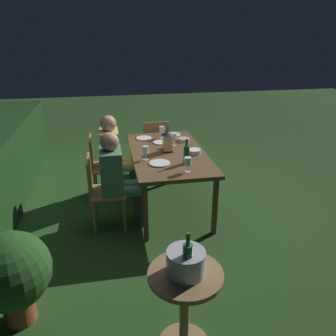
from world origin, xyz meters
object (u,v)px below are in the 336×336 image
object	(u,v)px
chair_head_far	(156,144)
green_bottle_on_table	(186,154)
potted_plant_by_hedge	(12,273)
bowl_olives	(194,151)
wine_glass_d	(188,162)
plate_b	(160,163)
plate_d	(161,142)
dining_table	(168,156)
wine_glass_a	(174,137)
chair_side_right_b	(101,164)
lantern_centerpiece	(167,140)
plate_a	(172,135)
bowl_bread	(184,140)
person_in_green	(118,175)
side_table	(185,299)
plate_c	(144,138)
ice_bucket	(186,261)
wine_glass_c	(162,130)
wine_glass_b	(145,150)
chair_side_right_a	(101,189)
person_in_mustard	(115,153)

from	to	relation	value
chair_head_far	green_bottle_on_table	xyz separation A→B (m)	(-1.52, -0.14, 0.37)
potted_plant_by_hedge	bowl_olives	bearing A→B (deg)	-49.40
wine_glass_d	plate_b	bearing A→B (deg)	41.91
plate_d	wine_glass_d	bearing A→B (deg)	-172.92
dining_table	green_bottle_on_table	world-z (taller)	green_bottle_on_table
wine_glass_a	chair_side_right_b	bearing A→B (deg)	80.29
lantern_centerpiece	wine_glass_a	size ratio (longest dim) A/B	1.57
wine_glass_a	plate_a	distance (m)	0.48
plate_d	bowl_bread	world-z (taller)	bowl_bread
wine_glass_a	bowl_olives	size ratio (longest dim) A/B	1.05
wine_glass_a	wine_glass_d	distance (m)	0.89
person_in_green	side_table	bearing A→B (deg)	-168.14
dining_table	plate_c	size ratio (longest dim) A/B	7.92
plate_d	ice_bucket	size ratio (longest dim) A/B	0.60
lantern_centerpiece	plate_d	distance (m)	0.37
person_in_green	bowl_olives	world-z (taller)	person_in_green
wine_glass_c	potted_plant_by_hedge	size ratio (longest dim) A/B	0.21
wine_glass_c	bowl_bread	size ratio (longest dim) A/B	1.09
plate_a	plate_c	xyz separation A→B (m)	(-0.09, 0.43, 0.00)
person_in_green	potted_plant_by_hedge	xyz separation A→B (m)	(-1.31, 0.87, -0.17)
bowl_olives	person_in_green	bearing A→B (deg)	105.04
plate_b	bowl_olives	size ratio (longest dim) A/B	1.49
lantern_centerpiece	side_table	world-z (taller)	lantern_centerpiece
wine_glass_d	plate_d	size ratio (longest dim) A/B	0.82
green_bottle_on_table	wine_glass_c	world-z (taller)	green_bottle_on_table
lantern_centerpiece	plate_a	bearing A→B (deg)	-16.43
wine_glass_a	plate_d	xyz separation A→B (m)	(0.14, 0.15, -0.11)
person_in_green	wine_glass_b	bearing A→B (deg)	-65.42
wine_glass_b	side_table	xyz separation A→B (m)	(-1.95, -0.03, -0.41)
dining_table	wine_glass_b	world-z (taller)	wine_glass_b
chair_side_right_b	person_in_green	world-z (taller)	person_in_green
chair_head_far	bowl_bread	xyz separation A→B (m)	(-0.72, -0.29, 0.28)
plate_a	ice_bucket	bearing A→B (deg)	170.66
plate_b	plate_d	xyz separation A→B (m)	(0.74, -0.13, 0.00)
green_bottle_on_table	plate_a	size ratio (longest dim) A/B	1.24
bowl_bread	potted_plant_by_hedge	distance (m)	2.78
person_in_green	side_table	xyz separation A→B (m)	(-1.79, -0.38, -0.19)
wine_glass_d	bowl_olives	world-z (taller)	wine_glass_d
chair_side_right_b	chair_side_right_a	distance (m)	0.77
chair_side_right_a	plate_a	distance (m)	1.52
plate_d	lantern_centerpiece	bearing A→B (deg)	-174.92
chair_side_right_b	person_in_mustard	size ratio (longest dim) A/B	0.76
person_in_mustard	ice_bucket	xyz separation A→B (m)	(-2.56, -0.38, 0.14)
bowl_bread	plate_b	bearing A→B (deg)	149.05
person_in_green	plate_d	world-z (taller)	person_in_green
plate_c	ice_bucket	size ratio (longest dim) A/B	0.63
person_in_green	bowl_bread	world-z (taller)	person_in_green
wine_glass_d	chair_head_far	bearing A→B (deg)	3.00
wine_glass_c	potted_plant_by_hedge	bearing A→B (deg)	145.81
person_in_mustard	chair_side_right_a	size ratio (longest dim) A/B	1.32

